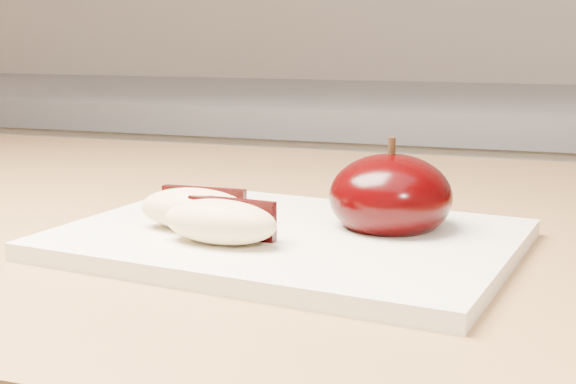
% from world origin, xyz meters
% --- Properties ---
extents(back_cabinet, '(2.40, 0.62, 0.94)m').
position_xyz_m(back_cabinet, '(0.00, 1.20, 0.47)').
color(back_cabinet, silver).
rests_on(back_cabinet, ground).
extents(cutting_board, '(0.30, 0.24, 0.01)m').
position_xyz_m(cutting_board, '(-0.06, 0.40, 0.91)').
color(cutting_board, silver).
rests_on(cutting_board, island_counter).
extents(apple_half, '(0.10, 0.10, 0.07)m').
position_xyz_m(apple_half, '(-0.00, 0.44, 0.93)').
color(apple_half, black).
rests_on(apple_half, cutting_board).
extents(apple_wedge_a, '(0.07, 0.04, 0.03)m').
position_xyz_m(apple_wedge_a, '(-0.12, 0.39, 0.92)').
color(apple_wedge_a, beige).
rests_on(apple_wedge_a, cutting_board).
extents(apple_wedge_b, '(0.08, 0.04, 0.03)m').
position_xyz_m(apple_wedge_b, '(-0.09, 0.36, 0.92)').
color(apple_wedge_b, beige).
rests_on(apple_wedge_b, cutting_board).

